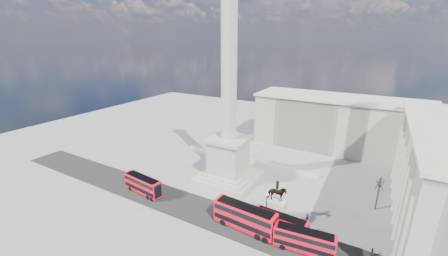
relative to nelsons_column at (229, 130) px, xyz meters
name	(u,v)px	position (x,y,z in m)	size (l,w,h in m)	color
ground	(218,187)	(0.00, -5.00, -12.92)	(180.00, 180.00, 0.00)	gray
asphalt_road	(214,215)	(5.00, -15.00, -12.91)	(120.00, 9.00, 0.01)	#272727
nelsons_column	(229,130)	(0.00, 0.00, 0.00)	(14.00, 14.00, 49.85)	#ADA090
balustrade_wall	(247,160)	(0.00, 11.00, -12.37)	(40.00, 0.60, 1.10)	#BBB59B
building_northeast	(338,123)	(20.00, 35.00, -4.59)	(51.00, 17.00, 16.60)	beige
red_bus_a	(143,185)	(-13.25, -15.93, -10.76)	(10.35, 3.38, 4.12)	red
red_bus_b	(245,217)	(12.13, -15.71, -10.38)	(12.06, 3.45, 4.83)	red
red_bus_c	(280,224)	(18.21, -13.82, -10.85)	(9.81, 2.73, 3.94)	red
red_bus_d	(305,241)	(22.98, -15.86, -10.83)	(10.02, 3.30, 3.99)	red
victorian_lamp	(266,207)	(15.08, -12.90, -8.79)	(0.60, 0.60, 7.01)	black
equestrian_statue	(276,208)	(16.32, -11.12, -9.75)	(4.38, 3.28, 9.01)	#BBB59B
bare_tree_near	(423,246)	(38.58, -12.76, -7.40)	(1.60, 1.60, 7.01)	#332319
bare_tree_mid	(405,188)	(37.09, 3.52, -6.89)	(2.02, 2.02, 7.65)	#332319
bare_tree_far	(380,183)	(32.79, 3.30, -6.89)	(1.87, 1.87, 7.65)	#332319
pedestrian_walking	(307,217)	(21.56, -7.62, -12.05)	(0.63, 0.41, 1.73)	black
pedestrian_standing	(371,252)	(32.74, -11.50, -12.14)	(0.75, 0.59, 1.55)	black
pedestrian_crossing	(298,227)	(20.71, -11.38, -12.01)	(1.06, 0.44, 1.81)	black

